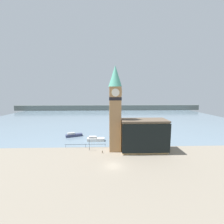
{
  "coord_description": "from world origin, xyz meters",
  "views": [
    {
      "loc": [
        -1.53,
        -33.84,
        17.45
      ],
      "look_at": [
        -0.09,
        7.32,
        12.04
      ],
      "focal_mm": 24.0,
      "sensor_mm": 36.0,
      "label": 1
    }
  ],
  "objects": [
    {
      "name": "pier_building",
      "position": [
        9.43,
        8.97,
        4.79
      ],
      "size": [
        13.53,
        6.61,
        9.54
      ],
      "color": "tan",
      "rests_on": "ground_plane"
    },
    {
      "name": "far_shoreline",
      "position": [
        0.0,
        112.47,
        2.5
      ],
      "size": [
        180.0,
        3.0,
        5.0
      ],
      "color": "slate",
      "rests_on": "water"
    },
    {
      "name": "ground_plane",
      "position": [
        0.0,
        0.0,
        0.0
      ],
      "size": [
        160.0,
        160.0,
        0.0
      ],
      "primitive_type": "plane",
      "color": "gray"
    },
    {
      "name": "lamp_post",
      "position": [
        -6.87,
        9.83,
        2.62
      ],
      "size": [
        0.32,
        0.32,
        3.73
      ],
      "color": "black",
      "rests_on": "ground_plane"
    },
    {
      "name": "mooring_bollard_near",
      "position": [
        -2.87,
        7.73,
        0.39
      ],
      "size": [
        0.26,
        0.26,
        0.72
      ],
      "color": "brown",
      "rests_on": "ground_plane"
    },
    {
      "name": "boat_far",
      "position": [
        -14.82,
        24.46,
        0.63
      ],
      "size": [
        6.62,
        4.06,
        1.66
      ],
      "rotation": [
        0.0,
        0.0,
        0.38
      ],
      "color": "#333856",
      "rests_on": "water"
    },
    {
      "name": "pier_railing",
      "position": [
        -8.35,
        12.22,
        0.97
      ],
      "size": [
        13.13,
        0.08,
        1.09
      ],
      "color": "#232328",
      "rests_on": "ground_plane"
    },
    {
      "name": "water",
      "position": [
        0.0,
        72.47,
        -0.0
      ],
      "size": [
        160.0,
        120.0,
        0.0
      ],
      "color": "slate",
      "rests_on": "ground_plane"
    },
    {
      "name": "clock_tower",
      "position": [
        0.92,
        9.75,
        13.34
      ],
      "size": [
        3.9,
        3.9,
        25.09
      ],
      "color": "#9E754C",
      "rests_on": "ground_plane"
    },
    {
      "name": "boat_near",
      "position": [
        -5.75,
        18.73,
        0.67
      ],
      "size": [
        6.18,
        2.15,
        1.73
      ],
      "rotation": [
        0.0,
        0.0,
        -0.0
      ],
      "color": "silver",
      "rests_on": "water"
    }
  ]
}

